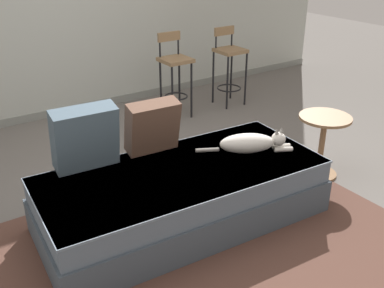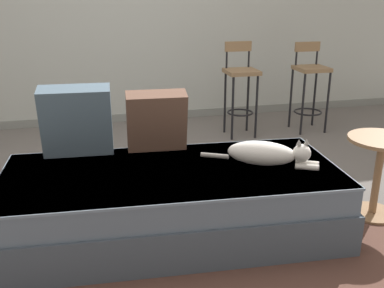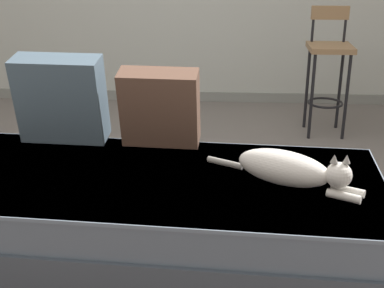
# 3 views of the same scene
# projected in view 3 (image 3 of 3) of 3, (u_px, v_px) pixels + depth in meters

# --- Properties ---
(ground_plane) EXTENTS (16.00, 16.00, 0.00)m
(ground_plane) POSITION_uv_depth(u_px,v_px,m) (168.00, 216.00, 2.96)
(ground_plane) COLOR #66605B
(ground_plane) RESTS_ON ground
(wall_baseboard_trim) EXTENTS (8.00, 0.02, 0.09)m
(wall_baseboard_trim) POSITION_uv_depth(u_px,v_px,m) (192.00, 96.00, 4.98)
(wall_baseboard_trim) COLOR gray
(wall_baseboard_trim) RESTS_ON ground
(couch) EXTENTS (2.12, 1.05, 0.43)m
(couch) POSITION_uv_depth(u_px,v_px,m) (159.00, 217.00, 2.50)
(couch) COLOR #44505B
(couch) RESTS_ON ground
(throw_pillow_corner) EXTENTS (0.46, 0.26, 0.47)m
(throw_pillow_corner) POSITION_uv_depth(u_px,v_px,m) (61.00, 99.00, 2.74)
(throw_pillow_corner) COLOR #4C6070
(throw_pillow_corner) RESTS_ON couch
(throw_pillow_middle) EXTENTS (0.41, 0.24, 0.41)m
(throw_pillow_middle) POSITION_uv_depth(u_px,v_px,m) (160.00, 108.00, 2.69)
(throw_pillow_middle) COLOR brown
(throw_pillow_middle) RESTS_ON couch
(cat) EXTENTS (0.67, 0.42, 0.19)m
(cat) POSITION_uv_depth(u_px,v_px,m) (290.00, 169.00, 2.31)
(cat) COLOR white
(cat) RESTS_ON couch
(bar_stool_near_window) EXTENTS (0.32, 0.32, 0.96)m
(bar_stool_near_window) POSITION_uv_depth(u_px,v_px,m) (329.00, 62.00, 4.00)
(bar_stool_near_window) COLOR black
(bar_stool_near_window) RESTS_ON ground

